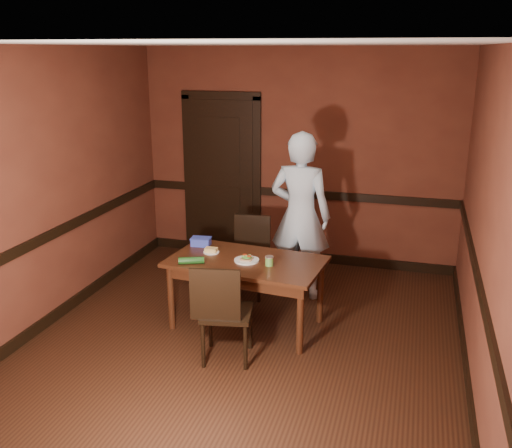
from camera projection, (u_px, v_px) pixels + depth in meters
The scene contains 22 objects.
floor at pixel (246, 339), 5.46m from camera, with size 4.00×4.50×0.01m, color black.
ceiling at pixel (244, 44), 4.66m from camera, with size 4.00×4.50×0.01m, color silver.
wall_back at pixel (298, 158), 7.13m from camera, with size 4.00×0.02×2.70m, color #56271A.
wall_front at pixel (120, 309), 2.99m from camera, with size 4.00×0.02×2.70m, color #56271A.
wall_left at pixel (50, 188), 5.59m from camera, with size 0.02×4.50×2.70m, color #56271A.
wall_right at pixel (485, 221), 4.53m from camera, with size 0.02×4.50×2.70m, color #56271A.
dado_back at pixel (297, 193), 7.25m from camera, with size 4.00×0.03×0.10m, color black.
dado_left at pixel (57, 232), 5.72m from camera, with size 0.03×4.50×0.10m, color black.
dado_right at pixel (477, 273), 4.67m from camera, with size 0.03×4.50×0.10m, color black.
baseboard_back at pixel (296, 255), 7.49m from camera, with size 4.00×0.03×0.12m, color black.
baseboard_left at pixel (65, 308), 5.96m from camera, with size 0.03×4.50×0.12m, color black.
baseboard_right at pixel (466, 364), 4.92m from camera, with size 0.03×4.50×0.12m, color black.
door at pixel (222, 174), 7.44m from camera, with size 1.05×0.07×2.20m.
dining_table at pixel (247, 293), 5.64m from camera, with size 1.49×0.84×0.70m, color #35190D.
chair_far at pixel (246, 257), 6.33m from camera, with size 0.41×0.41×0.88m, color black, non-canonical shape.
chair_near at pixel (227, 311), 5.00m from camera, with size 0.43×0.43×0.92m, color black, non-canonical shape.
person at pixel (300, 216), 6.20m from camera, with size 0.67×0.44×1.84m, color silver.
sandwich_plate at pixel (247, 259), 5.50m from camera, with size 0.24×0.24×0.06m.
sauce_jar at pixel (269, 261), 5.38m from camera, with size 0.08×0.08×0.09m.
cheese_saucer at pixel (211, 251), 5.73m from camera, with size 0.16×0.16×0.05m.
food_tub at pixel (201, 242), 5.93m from camera, with size 0.22×0.16×0.09m.
wrapped_veg at pixel (191, 260), 5.42m from camera, with size 0.07×0.07×0.24m, color #174315.
Camera 1 is at (1.44, -4.68, 2.66)m, focal length 40.00 mm.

